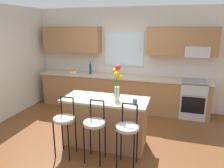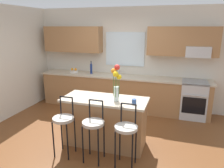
{
  "view_description": "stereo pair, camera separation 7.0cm",
  "coord_description": "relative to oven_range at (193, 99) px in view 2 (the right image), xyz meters",
  "views": [
    {
      "loc": [
        1.37,
        -3.69,
        2.2
      ],
      "look_at": [
        0.09,
        0.55,
        1.0
      ],
      "focal_mm": 34.17,
      "sensor_mm": 36.0,
      "label": 1
    },
    {
      "loc": [
        1.43,
        -3.67,
        2.2
      ],
      "look_at": [
        0.09,
        0.55,
        1.0
      ],
      "focal_mm": 34.17,
      "sensor_mm": 36.0,
      "label": 2
    }
  ],
  "objects": [
    {
      "name": "ground_plane",
      "position": [
        -1.84,
        -1.68,
        -0.46
      ],
      "size": [
        14.0,
        14.0,
        0.0
      ],
      "primitive_type": "plane",
      "color": "brown"
    },
    {
      "name": "bar_stool_near",
      "position": [
        -2.21,
        -2.41,
        0.18
      ],
      "size": [
        0.36,
        0.36,
        1.04
      ],
      "color": "black",
      "rests_on": "ground"
    },
    {
      "name": "sink_faucet",
      "position": [
        -1.95,
        0.17,
        0.6
      ],
      "size": [
        0.02,
        0.13,
        0.23
      ],
      "color": "#B7BABC",
      "rests_on": "counter_run"
    },
    {
      "name": "fruit_bowl_oranges",
      "position": [
        -3.26,
        0.02,
        0.5
      ],
      "size": [
        0.24,
        0.24,
        0.13
      ],
      "color": "silver",
      "rests_on": "counter_run"
    },
    {
      "name": "back_wall_assembly",
      "position": [
        -1.8,
        0.31,
        1.05
      ],
      "size": [
        5.6,
        0.5,
        2.7
      ],
      "color": "beige",
      "rests_on": "ground"
    },
    {
      "name": "kitchen_island",
      "position": [
        -1.66,
        -1.86,
        0.0
      ],
      "size": [
        1.57,
        0.68,
        0.92
      ],
      "color": "#996B42",
      "rests_on": "ground"
    },
    {
      "name": "bar_stool_far",
      "position": [
        -1.11,
        -2.41,
        0.18
      ],
      "size": [
        0.36,
        0.36,
        1.04
      ],
      "color": "black",
      "rests_on": "ground"
    },
    {
      "name": "counter_run",
      "position": [
        -1.84,
        0.02,
        0.01
      ],
      "size": [
        4.56,
        0.64,
        0.92
      ],
      "color": "#996B42",
      "rests_on": "ground"
    },
    {
      "name": "bar_stool_middle",
      "position": [
        -1.66,
        -2.41,
        0.18
      ],
      "size": [
        0.36,
        0.36,
        1.04
      ],
      "color": "black",
      "rests_on": "ground"
    },
    {
      "name": "wall_left",
      "position": [
        -4.4,
        -1.38,
        0.89
      ],
      "size": [
        0.12,
        4.6,
        2.7
      ],
      "primitive_type": "cube",
      "color": "beige",
      "rests_on": "ground"
    },
    {
      "name": "mug_ceramic",
      "position": [
        -1.08,
        -1.98,
        0.51
      ],
      "size": [
        0.08,
        0.08,
        0.09
      ],
      "primitive_type": "cylinder",
      "color": "#33518C",
      "rests_on": "kitchen_island"
    },
    {
      "name": "oven_range",
      "position": [
        0.0,
        0.0,
        0.0
      ],
      "size": [
        0.6,
        0.64,
        0.92
      ],
      "color": "#B7BABC",
      "rests_on": "ground"
    },
    {
      "name": "flower_vase",
      "position": [
        -1.42,
        -1.91,
        0.83
      ],
      "size": [
        0.19,
        0.17,
        0.65
      ],
      "color": "silver",
      "rests_on": "kitchen_island"
    },
    {
      "name": "bottle_olive_oil",
      "position": [
        -2.72,
        0.02,
        0.61
      ],
      "size": [
        0.06,
        0.06,
        0.36
      ],
      "color": "navy",
      "rests_on": "counter_run"
    }
  ]
}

